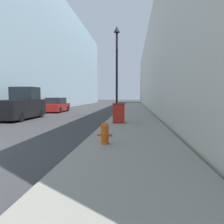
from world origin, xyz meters
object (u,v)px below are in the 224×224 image
Objects in this scene: fire_hydrant at (105,133)px; trash_bin at (119,113)px; lamppost at (117,63)px; parked_sedan_near at (56,105)px; pickup_truck at (21,106)px.

trash_bin is (0.06, 5.84, 0.22)m from fire_hydrant.
parked_sedan_near is at bearing 138.40° from lamppost.
trash_bin is 0.23× the size of pickup_truck.
fire_hydrant is 11.16m from pickup_truck.
parked_sedan_near is (-7.44, 9.94, -0.02)m from trash_bin.
fire_hydrant is at bearing -64.95° from parked_sedan_near.
pickup_truck reaches higher than fire_hydrant.
lamppost is 1.58× the size of parked_sedan_near.
parked_sedan_near reaches higher than fire_hydrant.
trash_bin is 0.27× the size of parked_sedan_near.
parked_sedan_near reaches higher than trash_bin.
trash_bin is at bearing -53.18° from parked_sedan_near.
lamppost is at bearing 9.48° from pickup_truck.
trash_bin is 12.42m from parked_sedan_near.
trash_bin is at bearing 89.38° from fire_hydrant.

